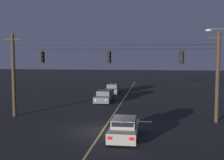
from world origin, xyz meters
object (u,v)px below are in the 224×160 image
car_oncoming_lead (104,97)px  car_oncoming_trailing (113,89)px  traffic_light_left_inner (108,57)px  street_lamp_corner (224,64)px  traffic_light_centre (181,57)px  traffic_light_leftmost (41,57)px  car_waiting_near_lane (124,129)px

car_oncoming_lead → car_oncoming_trailing: 7.90m
traffic_light_left_inner → street_lamp_corner: street_lamp_corner is taller
traffic_light_centre → street_lamp_corner: (3.96, 2.28, -0.60)m
traffic_light_left_inner → car_oncoming_trailing: size_ratio=0.28×
traffic_light_leftmost → traffic_light_left_inner: same height
street_lamp_corner → traffic_light_left_inner: bearing=-167.2°
traffic_light_centre → street_lamp_corner: street_lamp_corner is taller
car_oncoming_lead → car_waiting_near_lane: bearing=-75.3°
car_oncoming_trailing → street_lamp_corner: street_lamp_corner is taller
car_oncoming_trailing → street_lamp_corner: 19.24m
traffic_light_centre → traffic_light_leftmost: bearing=180.0°
traffic_light_leftmost → traffic_light_centre: (12.07, 0.00, 0.00)m
traffic_light_left_inner → traffic_light_centre: (6.10, 0.00, 0.00)m
traffic_light_leftmost → car_waiting_near_lane: (7.91, -5.61, -4.72)m
traffic_light_leftmost → car_oncoming_lead: 10.85m
car_waiting_near_lane → car_oncoming_lead: 14.96m
traffic_light_leftmost → car_oncoming_trailing: 17.88m
traffic_light_left_inner → traffic_light_centre: size_ratio=1.00×
traffic_light_leftmost → car_oncoming_trailing: size_ratio=0.28×
traffic_light_left_inner → car_waiting_near_lane: bearing=-70.9°
street_lamp_corner → car_oncoming_lead: bearing=151.1°
traffic_light_left_inner → traffic_light_centre: 6.10m
car_oncoming_trailing → car_waiting_near_lane: bearing=-80.2°
traffic_light_leftmost → traffic_light_centre: size_ratio=1.00×
traffic_light_leftmost → traffic_light_left_inner: size_ratio=1.00×
traffic_light_leftmost → car_oncoming_trailing: (4.05, 16.76, -4.72)m
traffic_light_left_inner → car_oncoming_trailing: bearing=96.5°
traffic_light_left_inner → car_waiting_near_lane: size_ratio=0.28×
car_waiting_near_lane → traffic_light_centre: bearing=53.5°
car_waiting_near_lane → car_oncoming_trailing: (-3.86, 22.37, -0.00)m
traffic_light_leftmost → street_lamp_corner: (16.03, 2.28, -0.60)m
traffic_light_centre → car_oncoming_lead: (-7.95, 8.86, -4.72)m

